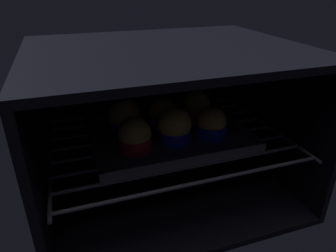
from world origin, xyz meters
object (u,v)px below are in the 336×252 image
muffin_row0_col0 (135,136)px  muffin_row1_col2 (196,107)px  baking_tray (168,135)px  muffin_row1_col1 (162,115)px  muffin_row1_col0 (124,117)px  muffin_row0_col1 (174,127)px  muffin_row0_col2 (212,124)px

muffin_row0_col0 → muffin_row1_col2: size_ratio=0.94×
baking_tray → muffin_row0_col0: (-9.20, -4.96, 3.65)cm
muffin_row1_col1 → baking_tray: bearing=-90.1°
muffin_row0_col0 → muffin_row1_col1: muffin_row0_col0 is taller
muffin_row1_col0 → muffin_row1_col2: 18.81cm
muffin_row0_col0 → muffin_row0_col1: size_ratio=0.90×
muffin_row1_col2 → baking_tray: bearing=-152.4°
muffin_row0_col2 → muffin_row0_col1: bearing=179.2°
muffin_row0_col1 → muffin_row0_col2: (9.25, -0.13, -0.69)cm
muffin_row1_col0 → muffin_row1_col1: muffin_row1_col0 is taller
muffin_row0_col0 → muffin_row1_col0: muffin_row1_col0 is taller
muffin_row1_col0 → muffin_row0_col2: bearing=-25.4°
baking_tray → muffin_row0_col0: bearing=-151.7°
muffin_row0_col0 → muffin_row1_col2: bearing=28.0°
muffin_row0_col0 → muffin_row0_col1: bearing=3.3°
muffin_row0_col1 → muffin_row0_col2: muffin_row0_col1 is taller
muffin_row1_col0 → muffin_row1_col1: (9.49, -0.03, -0.64)cm
muffin_row0_col2 → muffin_row1_col0: (-18.58, 8.81, 0.74)cm
baking_tray → muffin_row0_col2: (9.09, -4.56, 3.42)cm
muffin_row0_col1 → muffin_row1_col0: 12.74cm
muffin_row1_col0 → muffin_row1_col2: muffin_row1_col0 is taller
muffin_row0_col2 → muffin_row1_col2: bearing=88.6°
baking_tray → muffin_row1_col1: 5.50cm
baking_tray → muffin_row1_col1: bearing=89.9°
muffin_row1_col0 → baking_tray: bearing=-24.1°
muffin_row0_col2 → muffin_row1_col2: 9.45cm
muffin_row0_col1 → muffin_row1_col1: bearing=88.9°
baking_tray → muffin_row0_col1: muffin_row0_col1 is taller
muffin_row0_col0 → muffin_row0_col2: muffin_row0_col0 is taller
baking_tray → muffin_row0_col1: (-0.16, -4.43, 4.11)cm
baking_tray → muffin_row1_col2: (9.32, 4.87, 3.97)cm
muffin_row0_col0 → baking_tray: bearing=28.3°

